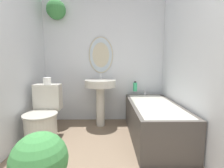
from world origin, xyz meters
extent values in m
cube|color=silver|center=(0.00, 2.59, 1.20)|extent=(2.35, 0.06, 2.40)
ellipsoid|color=beige|center=(-0.06, 2.55, 1.26)|extent=(0.45, 0.02, 0.67)
ellipsoid|color=silver|center=(-0.06, 2.54, 1.26)|extent=(0.41, 0.01, 0.63)
cylinder|color=silver|center=(-0.83, 2.47, 2.11)|extent=(0.15, 0.15, 0.08)
sphere|color=#3D8442|center=(-0.83, 2.47, 2.04)|extent=(0.33, 0.33, 0.33)
cube|color=silver|center=(1.15, 1.28, 1.20)|extent=(0.06, 2.68, 2.40)
cylinder|color=beige|center=(-0.83, 1.59, 0.20)|extent=(0.42, 0.42, 0.41)
cylinder|color=#B1ADA0|center=(-0.83, 1.59, 0.42)|extent=(0.45, 0.45, 0.02)
cube|color=beige|center=(-0.83, 1.89, 0.60)|extent=(0.38, 0.19, 0.38)
cylinder|color=beige|center=(-0.06, 2.26, 0.35)|extent=(0.15, 0.15, 0.70)
cylinder|color=beige|center=(-0.06, 2.26, 0.76)|extent=(0.54, 0.54, 0.12)
cylinder|color=silver|center=(-0.06, 2.40, 0.87)|extent=(0.02, 0.02, 0.10)
cube|color=#4C4742|center=(0.76, 1.78, 0.26)|extent=(0.68, 1.47, 0.51)
cube|color=beige|center=(0.76, 1.78, 0.50)|extent=(0.58, 1.37, 0.04)
cylinder|color=silver|center=(0.76, 2.41, 0.55)|extent=(0.04, 0.04, 0.08)
cylinder|color=#38B275|center=(0.57, 2.41, 0.67)|extent=(0.08, 0.08, 0.16)
cylinder|color=black|center=(0.57, 2.41, 0.76)|extent=(0.04, 0.04, 0.02)
sphere|color=#3D8442|center=(-0.44, 0.65, 0.36)|extent=(0.44, 0.44, 0.44)
cylinder|color=white|center=(-0.83, 1.89, 0.84)|extent=(0.11, 0.11, 0.10)
camera|label=1|loc=(0.10, -0.53, 1.11)|focal=26.00mm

